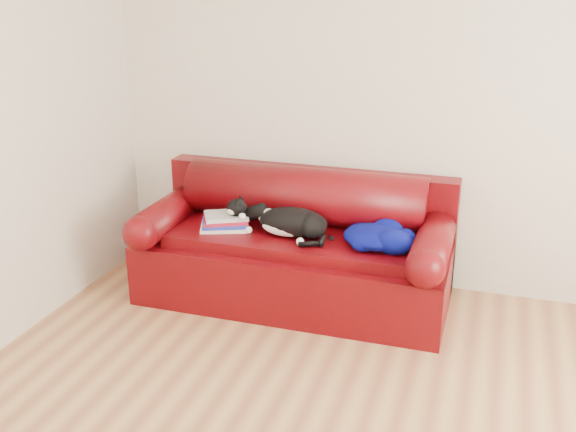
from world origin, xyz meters
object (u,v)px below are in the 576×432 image
at_px(cat, 291,223).
at_px(blanket, 378,236).
at_px(sofa_base, 294,267).
at_px(book_stack, 225,221).

distance_m(cat, blanket, 0.58).
relative_size(sofa_base, book_stack, 5.59).
relative_size(cat, blanket, 1.26).
height_order(book_stack, blanket, blanket).
relative_size(sofa_base, cat, 3.30).
height_order(sofa_base, blanket, blanket).
xyz_separation_m(sofa_base, blanket, (0.58, -0.07, 0.33)).
distance_m(sofa_base, book_stack, 0.58).
xyz_separation_m(cat, blanket, (0.58, 0.01, -0.03)).
distance_m(book_stack, blanket, 1.06).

